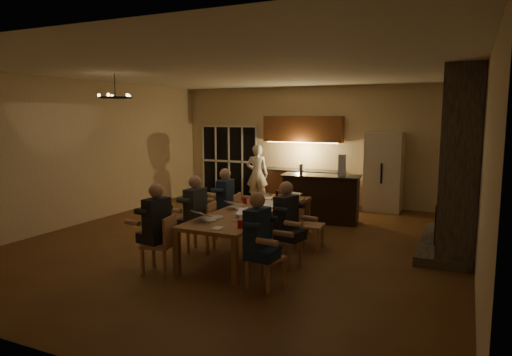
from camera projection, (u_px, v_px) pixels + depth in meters
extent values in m
plane|color=brown|center=(243.00, 243.00, 8.71)|extent=(9.00, 9.00, 0.00)
cube|color=beige|center=(316.00, 145.00, 12.55)|extent=(8.00, 0.04, 3.20)
cube|color=beige|center=(82.00, 152.00, 10.18)|extent=(0.04, 9.00, 3.20)
cube|color=beige|center=(483.00, 170.00, 6.80)|extent=(0.04, 9.00, 3.20)
cube|color=white|center=(242.00, 70.00, 8.27)|extent=(8.00, 9.00, 0.04)
cube|color=black|center=(229.00, 161.00, 13.71)|extent=(1.86, 0.08, 2.10)
cube|color=#5E554A|center=(461.00, 162.00, 8.01)|extent=(0.58, 2.50, 3.20)
cube|color=beige|center=(384.00, 172.00, 11.50)|extent=(0.90, 0.68, 2.00)
cube|color=#9D653F|center=(253.00, 230.00, 8.13)|extent=(1.10, 3.36, 0.75)
cube|color=black|center=(321.00, 198.00, 10.35)|extent=(1.82, 0.88, 1.08)
imported|color=white|center=(257.00, 174.00, 12.50)|extent=(0.67, 0.53, 1.63)
torus|color=black|center=(115.00, 98.00, 8.73)|extent=(0.63, 0.63, 0.03)
cylinder|color=white|center=(238.00, 212.00, 7.68)|extent=(0.08, 0.08, 0.10)
cylinder|color=white|center=(269.00, 203.00, 8.47)|extent=(0.08, 0.08, 0.10)
cylinder|color=white|center=(254.00, 198.00, 8.98)|extent=(0.08, 0.08, 0.10)
cylinder|color=#B90C11|center=(241.00, 224.00, 6.75)|extent=(0.09, 0.09, 0.12)
cylinder|color=#B90C11|center=(245.00, 200.00, 8.64)|extent=(0.08, 0.08, 0.12)
cylinder|color=#B2B2B7|center=(237.00, 214.00, 7.45)|extent=(0.07, 0.07, 0.12)
cylinder|color=#3F0F0C|center=(277.00, 193.00, 9.44)|extent=(0.06, 0.06, 0.12)
cylinder|color=white|center=(257.00, 217.00, 7.45)|extent=(0.26, 0.26, 0.02)
cylinder|color=white|center=(216.00, 217.00, 7.44)|extent=(0.27, 0.27, 0.02)
cylinder|color=white|center=(292.00, 204.00, 8.55)|extent=(0.25, 0.25, 0.02)
cube|color=white|center=(218.00, 228.00, 6.73)|extent=(0.16, 0.21, 0.01)
cylinder|color=#99999E|center=(301.00, 169.00, 10.39)|extent=(0.08, 0.08, 0.24)
cube|color=silver|center=(342.00, 165.00, 10.06)|extent=(0.16, 0.16, 0.47)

